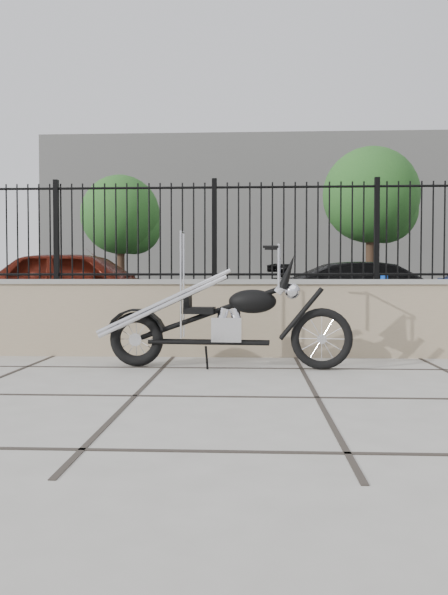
% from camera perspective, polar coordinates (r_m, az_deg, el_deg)
% --- Properties ---
extents(ground_plane, '(90.00, 90.00, 0.00)m').
position_cam_1_polar(ground_plane, '(4.85, 9.15, -9.72)').
color(ground_plane, '#99968E').
rests_on(ground_plane, ground).
extents(parking_lot, '(30.00, 30.00, 0.00)m').
position_cam_1_polar(parking_lot, '(17.26, 4.51, -1.27)').
color(parking_lot, black).
rests_on(parking_lot, ground).
extents(retaining_wall, '(14.00, 0.36, 0.96)m').
position_cam_1_polar(retaining_wall, '(7.26, 6.96, -1.99)').
color(retaining_wall, gray).
rests_on(retaining_wall, ground_plane).
extents(iron_fence, '(14.00, 0.08, 1.20)m').
position_cam_1_polar(iron_fence, '(7.26, 7.00, 6.54)').
color(iron_fence, black).
rests_on(iron_fence, retaining_wall).
extents(background_building, '(22.00, 6.00, 8.00)m').
position_cam_1_polar(background_building, '(31.37, 3.73, 7.51)').
color(background_building, beige).
rests_on(background_building, ground_plane).
extents(chopper_motorcycle, '(2.54, 0.62, 1.51)m').
position_cam_1_polar(chopper_motorcycle, '(6.24, -0.13, -0.10)').
color(chopper_motorcycle, black).
rests_on(chopper_motorcycle, ground_plane).
extents(car_red, '(4.71, 2.15, 1.57)m').
position_cam_1_polar(car_red, '(12.26, -13.64, 1.01)').
color(car_red, '#4F140B').
rests_on(car_red, parking_lot).
extents(car_black, '(4.62, 2.21, 1.30)m').
position_cam_1_polar(car_black, '(12.27, 15.02, 0.37)').
color(car_black, black).
rests_on(car_black, parking_lot).
extents(bollard_a, '(0.13, 0.13, 0.87)m').
position_cam_1_polar(bollard_a, '(9.21, -2.70, -1.41)').
color(bollard_a, '#0B1FAA').
rests_on(bollard_a, ground_plane).
extents(bollard_b, '(0.14, 0.14, 1.02)m').
position_cam_1_polar(bollard_b, '(10.01, 15.46, -0.79)').
color(bollard_b, '#0D1FC9').
rests_on(bollard_b, ground_plane).
extents(tree_left, '(2.86, 2.86, 4.83)m').
position_cam_1_polar(tree_left, '(21.60, -10.14, 8.35)').
color(tree_left, '#382619').
rests_on(tree_left, ground_plane).
extents(tree_right, '(3.54, 3.54, 5.97)m').
position_cam_1_polar(tree_right, '(22.43, 14.24, 10.13)').
color(tree_right, '#382619').
rests_on(tree_right, ground_plane).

